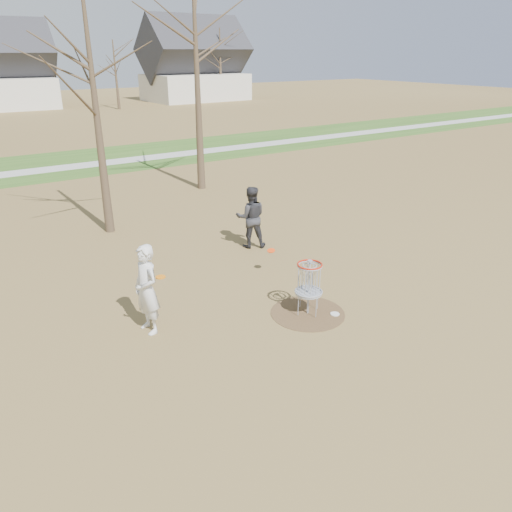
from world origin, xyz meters
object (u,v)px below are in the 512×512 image
Objects in this scene: player_standing at (147,290)px; disc_golf_basket at (309,279)px; player_throwing at (251,217)px; disc_grounded at (335,314)px.

disc_golf_basket is at bearing 60.66° from player_standing.
player_standing is 1.53× the size of disc_golf_basket.
player_throwing is at bearing 115.29° from player_standing.
player_throwing is 1.47× the size of disc_golf_basket.
disc_grounded is at bearing 108.45° from player_throwing.
player_throwing reaches higher than disc_grounded.
disc_grounded is 0.16× the size of disc_golf_basket.
player_standing is 1.04× the size of player_throwing.
player_standing reaches higher than player_throwing.
disc_golf_basket is (3.48, -1.36, -0.12)m from player_standing.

